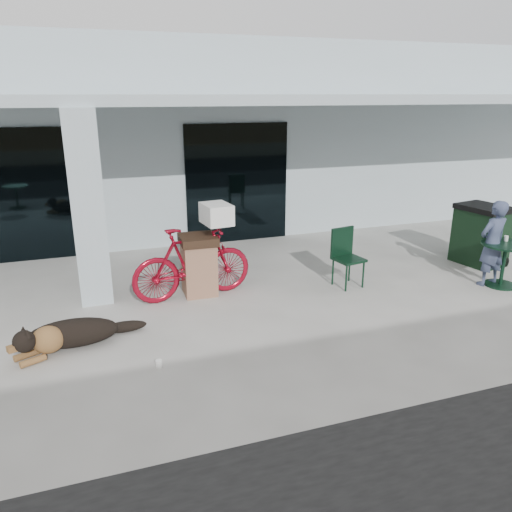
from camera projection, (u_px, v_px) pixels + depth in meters
name	position (u px, v px, depth m)	size (l,w,h in m)	color
ground	(219.00, 348.00, 6.81)	(80.00, 80.00, 0.00)	#B8B5AE
building	(137.00, 134.00, 13.75)	(22.00, 7.00, 4.50)	#AEBEC5
storefront_glass_right	(237.00, 184.00, 11.43)	(2.40, 0.06, 2.70)	black
column	(88.00, 209.00, 7.93)	(0.50, 0.50, 3.12)	#AEBEC5
overhang	(164.00, 100.00, 9.05)	(22.00, 2.80, 0.18)	#AEBEC5
bicycle	(193.00, 263.00, 8.34)	(0.58, 2.06, 1.24)	maroon
laundry_basket	(216.00, 214.00, 8.29)	(0.57, 0.42, 0.34)	white
dog	(73.00, 331.00, 6.79)	(1.38, 0.46, 0.46)	black
cup_near_dog	(159.00, 364.00, 6.32)	(0.08, 0.08, 0.10)	white
cafe_table_far	(503.00, 265.00, 8.92)	(0.85, 0.85, 0.79)	#11301E
cafe_chair_far_a	(349.00, 258.00, 8.87)	(0.47, 0.52, 1.05)	#11301E
cafe_chair_far_b	(484.00, 242.00, 10.19)	(0.39, 0.43, 0.87)	#11301E
person	(492.00, 243.00, 8.87)	(0.57, 0.37, 1.55)	#3B4563
cup_on_table	(506.00, 238.00, 8.94)	(0.07, 0.07, 0.10)	white
trash_receptacle	(199.00, 265.00, 8.53)	(0.61, 0.61, 1.04)	#8D6249
wheeled_bin	(481.00, 235.00, 10.06)	(0.74, 0.94, 1.21)	black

